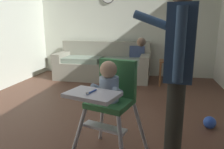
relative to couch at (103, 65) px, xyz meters
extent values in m
cube|color=brown|center=(0.41, -2.49, -0.38)|extent=(5.90, 7.56, 0.10)
cube|color=silver|center=(0.41, 0.52, 1.01)|extent=(5.10, 0.06, 2.68)
cube|color=gray|center=(-0.01, -0.06, -0.13)|extent=(2.15, 0.84, 0.40)
cube|color=gray|center=(-0.01, 0.27, 0.30)|extent=(2.15, 0.22, 0.46)
cube|color=gray|center=(-1.00, -0.06, 0.17)|extent=(0.20, 0.84, 0.20)
cube|color=gray|center=(0.98, -0.06, 0.17)|extent=(0.20, 0.84, 0.20)
cube|color=gray|center=(-0.48, -0.11, 0.12)|extent=(0.86, 0.60, 0.11)
cube|color=gray|center=(0.46, -0.11, 0.12)|extent=(0.86, 0.60, 0.11)
cube|color=#3D4C75|center=(0.77, 0.14, 0.27)|extent=(0.35, 0.18, 0.34)
cylinder|color=silver|center=(0.55, -3.20, -0.06)|extent=(0.20, 0.13, 0.56)
cylinder|color=silver|center=(0.67, -2.78, -0.06)|extent=(0.13, 0.20, 0.56)
cylinder|color=silver|center=(1.10, -2.90, -0.06)|extent=(0.20, 0.13, 0.56)
cube|color=#377743|center=(0.83, -3.05, 0.24)|extent=(0.44, 0.44, 0.05)
cube|color=#377743|center=(0.87, -2.90, 0.44)|extent=(0.37, 0.17, 0.35)
cube|color=silver|center=(0.75, -3.33, 0.41)|extent=(0.46, 0.36, 0.03)
cube|color=silver|center=(0.80, -3.15, 0.05)|extent=(0.41, 0.21, 0.02)
cylinder|color=#AAC3E4|center=(0.82, -3.07, 0.38)|extent=(0.21, 0.21, 0.22)
sphere|color=tan|center=(0.82, -3.08, 0.56)|extent=(0.15, 0.15, 0.15)
cylinder|color=#AAC3E4|center=(0.71, -3.08, 0.39)|extent=(0.08, 0.15, 0.10)
cylinder|color=#AAC3E4|center=(0.91, -3.13, 0.39)|extent=(0.08, 0.15, 0.10)
cylinder|color=blue|center=(0.74, -3.32, 0.43)|extent=(0.05, 0.13, 0.01)
cube|color=white|center=(0.72, -3.38, 0.44)|extent=(0.02, 0.03, 0.02)
cylinder|color=#33332D|center=(1.39, -3.04, 0.09)|extent=(0.14, 0.14, 0.85)
cylinder|color=#33332D|center=(1.38, -3.16, 0.09)|extent=(0.14, 0.14, 0.85)
cube|color=#334F71|center=(1.38, -3.10, 0.80)|extent=(0.24, 0.42, 0.56)
cylinder|color=#334F71|center=(1.23, -2.91, 0.94)|extent=(0.48, 0.12, 0.23)
sphere|color=#997051|center=(1.08, -2.89, 0.78)|extent=(0.08, 0.08, 0.08)
cylinder|color=#334F71|center=(1.36, -3.34, 0.80)|extent=(0.07, 0.07, 0.50)
sphere|color=#284CB7|center=(1.90, -2.19, -0.25)|extent=(0.15, 0.15, 0.15)
cube|color=brown|center=(1.48, -0.28, 0.18)|extent=(0.40, 0.40, 0.02)
cylinder|color=brown|center=(1.31, -0.45, -0.08)|extent=(0.04, 0.04, 0.50)
cylinder|color=brown|center=(1.65, -0.45, -0.08)|extent=(0.04, 0.04, 0.50)
cylinder|color=brown|center=(1.31, -0.11, -0.08)|extent=(0.04, 0.04, 0.50)
cylinder|color=brown|center=(1.65, -0.11, -0.08)|extent=(0.04, 0.04, 0.50)
cylinder|color=orange|center=(1.47, -0.28, 0.24)|extent=(0.07, 0.07, 0.10)
camera|label=1|loc=(1.21, -4.82, 0.94)|focal=34.31mm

